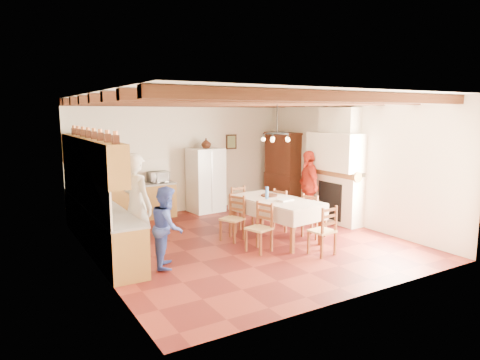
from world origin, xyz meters
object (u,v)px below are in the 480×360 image
dining_table (276,203)px  microwave (158,177)px  person_man (137,206)px  chair_left_near (259,227)px  chair_end_far (242,207)px  refrigerator (206,180)px  person_woman_blue (167,227)px  chair_right_near (314,215)px  person_woman_red (308,186)px  chair_left_far (232,218)px  chair_end_near (322,230)px  hutch (283,170)px  chair_right_far (285,209)px

dining_table → microwave: bearing=114.3°
person_man → microwave: 3.22m
chair_left_near → chair_end_far: size_ratio=1.00×
refrigerator → chair_left_near: size_ratio=1.80×
microwave → refrigerator: bearing=-5.7°
chair_left_near → person_woman_blue: 1.83m
chair_right_near → person_woman_red: 1.53m
chair_left_far → chair_end_far: bearing=114.1°
chair_right_near → chair_end_near: bearing=132.2°
chair_left_near → person_man: bearing=-128.6°
dining_table → chair_left_far: 0.98m
chair_left_near → chair_right_near: same height
hutch → chair_right_far: hutch is taller
chair_right_far → chair_end_far: same height
person_woman_red → microwave: person_woman_red is taller
chair_right_near → chair_right_far: same height
chair_end_near → person_man: size_ratio=0.49×
chair_end_far → person_woman_red: person_woman_red is taller
person_woman_blue → chair_right_near: bearing=-64.4°
person_man → chair_right_near: bearing=-122.5°
person_man → hutch: bearing=-88.3°
person_man → microwave: bearing=-49.8°
hutch → chair_end_near: hutch is taller
chair_right_near → person_man: (-3.70, 0.63, 0.50)m
chair_left_near → chair_left_far: size_ratio=1.00×
person_woman_blue → microwave: (1.15, 3.57, 0.33)m
person_woman_blue → chair_left_near: bearing=-70.2°
refrigerator → chair_left_near: 3.72m
chair_end_far → microwave: (-1.31, 2.03, 0.56)m
hutch → chair_right_near: bearing=-118.7°
chair_end_near → chair_end_far: size_ratio=1.00×
microwave → chair_end_far: bearing=-59.6°
microwave → person_woman_red: bearing=-39.0°
person_woman_red → dining_table: bearing=-41.8°
chair_left_far → microwave: microwave is taller
microwave → hutch: bearing=-12.1°
refrigerator → chair_left_far: (-0.73, -2.74, -0.39)m
person_woman_red → person_woman_blue: bearing=-53.9°
chair_right_near → person_woman_blue: size_ratio=0.67×
hutch → microwave: bearing=165.5°
hutch → chair_end_far: bearing=-152.0°
chair_left_near → person_man: (-2.13, 0.85, 0.50)m
chair_right_far → hutch: bearing=-47.6°
chair_right_far → person_woman_red: 1.18m
chair_right_near → person_man: person_man is taller
dining_table → chair_right_far: chair_right_far is taller
dining_table → chair_right_near: 0.91m
chair_end_near → person_woman_red: size_ratio=0.55×
chair_left_near → person_man: size_ratio=0.49×
hutch → chair_left_near: (-2.86, -3.12, -0.58)m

